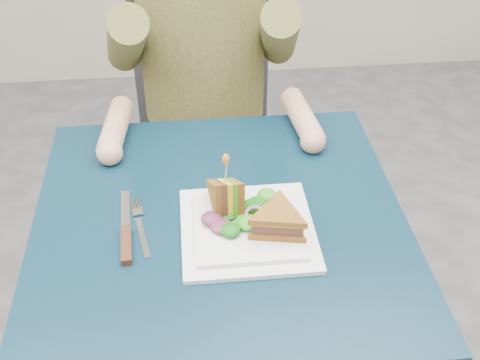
{
  "coord_description": "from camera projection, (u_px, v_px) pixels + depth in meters",
  "views": [
    {
      "loc": [
        -0.05,
        -0.91,
        1.54
      ],
      "look_at": [
        0.04,
        0.0,
        0.82
      ],
      "focal_mm": 45.0,
      "sensor_mm": 36.0,
      "label": 1
    }
  ],
  "objects": [
    {
      "name": "chair",
      "position": [
        205.0,
        115.0,
        1.88
      ],
      "size": [
        0.42,
        0.4,
        0.93
      ],
      "color": "#47474C",
      "rests_on": "ground"
    },
    {
      "name": "sandwich_upright",
      "position": [
        227.0,
        197.0,
        1.18
      ],
      "size": [
        0.08,
        0.12,
        0.12
      ],
      "color": "brown",
      "rests_on": "plate"
    },
    {
      "name": "plate",
      "position": [
        248.0,
        228.0,
        1.18
      ],
      "size": [
        0.26,
        0.26,
        0.02
      ],
      "color": "white",
      "rests_on": "table"
    },
    {
      "name": "sandwich_flat",
      "position": [
        278.0,
        221.0,
        1.14
      ],
      "size": [
        0.15,
        0.15,
        0.05
      ],
      "color": "brown",
      "rests_on": "plate"
    },
    {
      "name": "knife",
      "position": [
        126.0,
        238.0,
        1.16
      ],
      "size": [
        0.03,
        0.22,
        0.02
      ],
      "color": "silver",
      "rests_on": "table"
    },
    {
      "name": "fork",
      "position": [
        141.0,
        228.0,
        1.19
      ],
      "size": [
        0.05,
        0.18,
        0.01
      ],
      "color": "silver",
      "rests_on": "table"
    },
    {
      "name": "diner",
      "position": [
        202.0,
        15.0,
        1.56
      ],
      "size": [
        0.54,
        0.59,
        0.74
      ],
      "color": "brown",
      "rests_on": "chair"
    },
    {
      "name": "toothpick_frill",
      "position": [
        226.0,
        159.0,
        1.13
      ],
      "size": [
        0.01,
        0.01,
        0.02
      ],
      "primitive_type": "ellipsoid",
      "color": "orange",
      "rests_on": "sandwich_upright"
    },
    {
      "name": "table",
      "position": [
        221.0,
        246.0,
        1.26
      ],
      "size": [
        0.75,
        0.75,
        0.73
      ],
      "color": "black",
      "rests_on": "ground"
    },
    {
      "name": "lettuce_spill",
      "position": [
        250.0,
        216.0,
        1.17
      ],
      "size": [
        0.15,
        0.13,
        0.02
      ],
      "primitive_type": null,
      "color": "#337A14",
      "rests_on": "plate"
    },
    {
      "name": "toothpick",
      "position": [
        226.0,
        171.0,
        1.14
      ],
      "size": [
        0.01,
        0.01,
        0.06
      ],
      "primitive_type": "cylinder",
      "rotation": [
        0.14,
        0.07,
        0.0
      ],
      "color": "tan",
      "rests_on": "sandwich_upright"
    },
    {
      "name": "onion_ring",
      "position": [
        255.0,
        216.0,
        1.17
      ],
      "size": [
        0.04,
        0.04,
        0.02
      ],
      "primitive_type": "torus",
      "rotation": [
        0.44,
        0.0,
        0.0
      ],
      "color": "#9E4C7A",
      "rests_on": "plate"
    }
  ]
}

